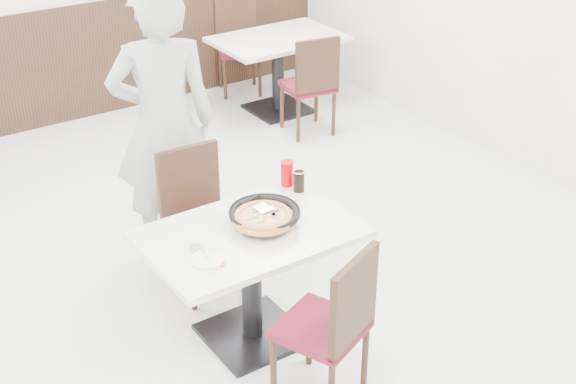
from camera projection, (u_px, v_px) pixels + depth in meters
floor at (244, 304)px, 5.16m from camera, size 7.00×7.00×0.00m
wainscot_back at (48, 69)px, 7.43m from camera, size 5.90×0.03×1.10m
main_table at (252, 285)px, 4.69m from camera, size 1.25×0.87×0.75m
chair_near at (321, 324)px, 4.21m from camera, size 0.55×0.55×0.95m
chair_far at (204, 225)px, 5.10m from camera, size 0.44×0.44×0.95m
trivet at (268, 222)px, 4.56m from camera, size 0.12×0.12×0.04m
pizza_pan at (265, 217)px, 4.56m from camera, size 0.34×0.34×0.01m
pizza at (263, 218)px, 4.51m from camera, size 0.38×0.38×0.02m
pizza_server at (263, 208)px, 4.55m from camera, size 0.09×0.11×0.00m
napkin at (203, 265)px, 4.20m from camera, size 0.17×0.17×0.00m
side_plate at (207, 260)px, 4.24m from camera, size 0.20×0.20×0.01m
fork at (205, 253)px, 4.28m from camera, size 0.06×0.16×0.00m
cola_glass at (299, 182)px, 4.90m from camera, size 0.07×0.07×0.13m
red_cup at (287, 173)px, 4.96m from camera, size 0.09×0.09×0.16m
diner_person at (164, 125)px, 5.28m from camera, size 0.82×0.68×1.93m
bg_table_right at (278, 74)px, 7.81m from camera, size 1.20×0.80×0.75m
bg_chair_right_near at (308, 84)px, 7.31m from camera, size 0.48×0.48×0.95m
bg_chair_right_far at (239, 48)px, 8.20m from camera, size 0.55×0.55×0.95m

